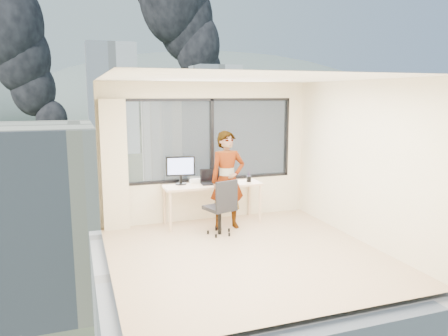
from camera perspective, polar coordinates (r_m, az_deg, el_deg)
name	(u,v)px	position (r m, az deg, el deg)	size (l,w,h in m)	color
floor	(246,253)	(6.63, 2.90, -11.27)	(4.00, 4.00, 0.01)	tan
ceiling	(247,78)	(6.18, 3.11, 11.82)	(4.00, 4.00, 0.01)	white
wall_front	(320,201)	(4.53, 12.62, -4.27)	(4.00, 0.01, 2.60)	beige
wall_left	(105,178)	(5.83, -15.52, -1.24)	(0.01, 4.00, 2.60)	beige
wall_right	(361,162)	(7.26, 17.78, 0.78)	(0.01, 4.00, 2.60)	beige
window_wall	(209,140)	(8.13, -1.99, 3.77)	(3.30, 0.16, 1.55)	black
curtain	(114,165)	(7.73, -14.34, 0.34)	(0.45, 0.14, 2.30)	beige
desk	(212,203)	(8.00, -1.56, -4.71)	(1.80, 0.60, 0.75)	beige
chair	(220,206)	(7.34, -0.58, -5.10)	(0.50, 0.50, 0.98)	black
person	(227,180)	(7.61, 0.46, -1.63)	(0.64, 0.42, 1.74)	#2D2D33
monitor	(181,170)	(7.84, -5.79, -0.29)	(0.52, 0.11, 0.52)	black
game_console	(198,180)	(8.09, -3.53, -1.54)	(0.33, 0.28, 0.08)	white
laptop	(211,177)	(7.86, -1.69, -1.27)	(0.37, 0.39, 0.24)	black
cellphone	(206,184)	(7.81, -2.36, -2.20)	(0.11, 0.05, 0.01)	black
pen_cup	(249,179)	(8.08, 3.32, -1.45)	(0.09, 0.09, 0.11)	black
handbag	(226,176)	(8.15, 0.29, -1.03)	(0.25, 0.13, 0.19)	#0C4949
exterior_ground	(85,153)	(126.81, -17.98, 1.94)	(400.00, 400.00, 0.04)	#515B3D
near_bldg_b	(216,172)	(46.77, -1.01, -0.48)	(14.00, 13.00, 16.00)	white
near_bldg_c	(414,207)	(48.09, 23.96, -4.71)	(12.00, 10.00, 10.00)	beige
far_tower_b	(112,99)	(126.15, -14.67, 8.91)	(13.00, 13.00, 30.00)	silver
far_tower_c	(215,103)	(153.25, -1.20, 8.58)	(15.00, 15.00, 26.00)	silver
hill_b	(211,115)	(341.81, -1.76, 7.10)	(300.00, 220.00, 96.00)	slate
tree_b	(194,291)	(27.28, -3.96, -16.00)	(7.60, 7.60, 9.00)	#274D19
tree_c	(289,188)	(53.03, 8.64, -2.66)	(8.40, 8.40, 10.00)	#274D19
smoke_plume_b	(215,33)	(186.47, -1.16, 17.43)	(30.00, 18.00, 70.00)	black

